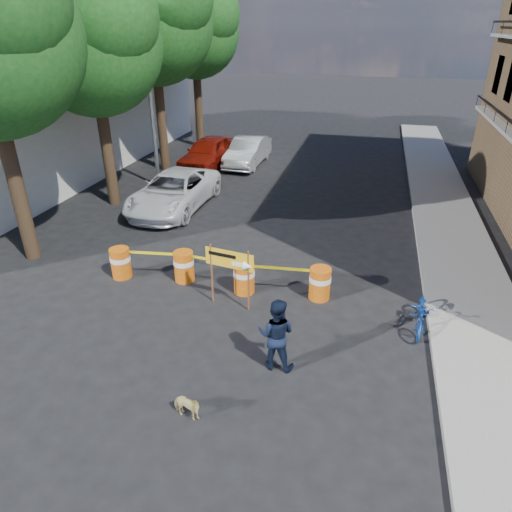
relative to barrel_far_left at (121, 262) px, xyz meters
The scene contains 18 objects.
ground 3.81m from the barrel_far_left, 24.41° to the right, with size 120.00×120.00×0.00m, color black.
sidewalk_east 10.62m from the barrel_far_left, 24.71° to the left, with size 2.40×40.00×0.15m, color gray.
white_building 13.00m from the barrel_far_left, 138.56° to the left, with size 8.00×22.00×6.00m, color silver.
tree_mid_a 8.43m from the barrel_far_left, 121.20° to the left, with size 5.25×5.00×8.68m.
tree_mid_b 12.60m from the barrel_far_left, 107.49° to the left, with size 5.67×5.40×9.62m.
tree_far 16.80m from the barrel_far_left, 102.05° to the left, with size 5.04×4.80×8.84m.
streetlamp 9.19m from the barrel_far_left, 107.43° to the left, with size 1.25×0.18×8.00m.
barrel_far_left is the anchor object (origin of this frame).
barrel_mid_left 1.86m from the barrel_far_left, ahead, with size 0.58×0.58×0.90m.
barrel_mid_right 3.68m from the barrel_far_left, ahead, with size 0.58×0.58×0.90m.
barrel_far_right 5.71m from the barrel_far_left, ahead, with size 0.58×0.58×0.90m.
detour_sign 3.81m from the barrel_far_left, 10.99° to the right, with size 1.31×0.35×1.70m.
pedestrian 5.81m from the barrel_far_left, 27.58° to the right, with size 0.81×0.63×1.66m, color black.
bicycle 8.26m from the barrel_far_left, ahead, with size 0.58×0.87×1.66m, color #1546AC.
dog 5.96m from the barrel_far_left, 49.64° to the right, with size 0.29×0.64×0.54m, color #DAC87D.
suv_white 5.55m from the barrel_far_left, 97.45° to the left, with size 2.36×5.11×1.42m, color white.
sedan_red 11.41m from the barrel_far_left, 96.84° to the left, with size 1.80×4.48×1.53m, color maroon.
sedan_silver 12.28m from the barrel_far_left, 87.94° to the left, with size 1.47×4.23×1.39m, color silver.
Camera 1 is at (3.20, -8.69, 6.61)m, focal length 32.00 mm.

